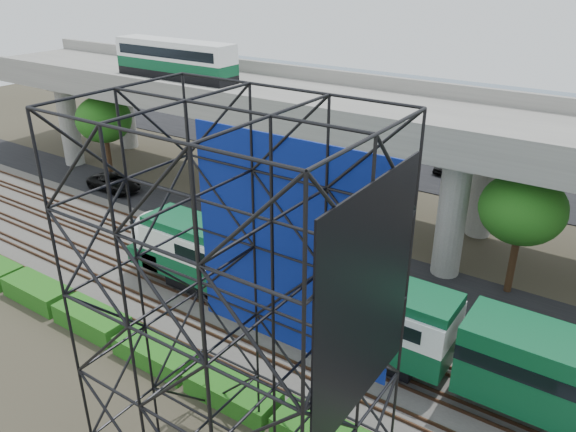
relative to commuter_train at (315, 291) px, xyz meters
The scene contains 13 objects.
ground 7.41m from the commuter_train, 162.96° to the right, with size 140.00×140.00×0.00m, color #474233.
ballast_bed 7.09m from the commuter_train, behind, with size 90.00×12.00×0.20m, color slate.
service_road 11.09m from the commuter_train, 127.51° to the left, with size 90.00×5.00×0.08m, color black.
parking_lot 32.78m from the commuter_train, 101.52° to the left, with size 90.00×18.00×0.08m, color black.
harbor_water 54.47m from the commuter_train, 96.89° to the left, with size 140.00×40.00×0.03m, color #455D72.
rail_tracks 7.02m from the commuter_train, behind, with size 90.00×9.52×0.16m.
commuter_train is the anchor object (origin of this frame).
overpass 16.86m from the commuter_train, 118.90° to the left, with size 80.00×12.00×12.40m.
scaffold_tower 11.40m from the commuter_train, 73.11° to the right, with size 9.36×6.36×15.00m.
hedge_strip 8.69m from the commuter_train, 131.22° to the right, with size 34.60×1.80×1.20m.
trees 18.25m from the commuter_train, 128.31° to the left, with size 40.94×16.94×7.69m.
suv 26.86m from the commuter_train, 162.75° to the left, with size 2.38×5.15×1.43m, color black.
parked_cars 32.00m from the commuter_train, 101.25° to the left, with size 39.53×9.29×1.31m.
Camera 1 is at (19.39, -19.48, 18.67)m, focal length 35.00 mm.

